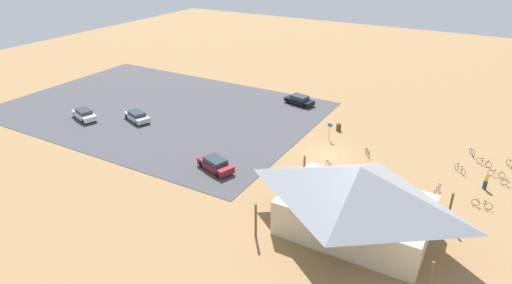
{
  "coord_description": "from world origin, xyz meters",
  "views": [
    {
      "loc": [
        -14.24,
        41.22,
        22.41
      ],
      "look_at": [
        7.59,
        3.08,
        1.2
      ],
      "focal_mm": 30.07,
      "sensor_mm": 36.0,
      "label": 1
    }
  ],
  "objects_px": {
    "bicycle_purple_yard_left": "(484,162)",
    "bicycle_yellow_yard_center": "(511,165)",
    "bicycle_blue_edge_north": "(460,169)",
    "bicycle_green_near_sign": "(482,204)",
    "bicycle_black_near_porch": "(367,153)",
    "car_white_aisle_side": "(84,114)",
    "trash_bin": "(339,127)",
    "bicycle_purple_front_row": "(511,183)",
    "lot_sign": "(330,129)",
    "car_maroon_front_row": "(215,164)",
    "bicycle_orange_by_bin": "(429,202)",
    "bicycle_silver_back_row": "(472,153)",
    "bicycle_teal_trailside": "(330,165)",
    "bicycle_white_mid_cluster": "(437,189)",
    "car_silver_inner_stall": "(137,116)",
    "bike_pavilion": "(357,197)",
    "car_black_near_entry": "(299,100)",
    "bicycle_orange_yard_right": "(496,174)",
    "visitor_at_bikes": "(486,180)"
  },
  "relations": [
    {
      "from": "bicycle_yellow_yard_center",
      "to": "bicycle_purple_front_row",
      "type": "xyz_separation_m",
      "value": [
        -0.09,
        4.22,
        -0.01
      ]
    },
    {
      "from": "bicycle_teal_trailside",
      "to": "visitor_at_bikes",
      "type": "distance_m",
      "value": 15.15
    },
    {
      "from": "bicycle_teal_trailside",
      "to": "bicycle_orange_yard_right",
      "type": "bearing_deg",
      "value": -156.46
    },
    {
      "from": "bicycle_silver_back_row",
      "to": "bicycle_teal_trailside",
      "type": "distance_m",
      "value": 16.79
    },
    {
      "from": "car_silver_inner_stall",
      "to": "visitor_at_bikes",
      "type": "xyz_separation_m",
      "value": [
        -41.75,
        -4.17,
        0.26
      ]
    },
    {
      "from": "trash_bin",
      "to": "bicycle_green_near_sign",
      "type": "xyz_separation_m",
      "value": [
        -17.29,
        9.94,
        -0.09
      ]
    },
    {
      "from": "bicycle_purple_front_row",
      "to": "bicycle_white_mid_cluster",
      "type": "bearing_deg",
      "value": 38.54
    },
    {
      "from": "bike_pavilion",
      "to": "car_black_near_entry",
      "type": "relative_size",
      "value": 2.95
    },
    {
      "from": "bicycle_yellow_yard_center",
      "to": "bike_pavilion",
      "type": "bearing_deg",
      "value": 59.37
    },
    {
      "from": "trash_bin",
      "to": "visitor_at_bikes",
      "type": "distance_m",
      "value": 18.37
    },
    {
      "from": "bicycle_blue_edge_north",
      "to": "bicycle_silver_back_row",
      "type": "bearing_deg",
      "value": -98.22
    },
    {
      "from": "bicycle_blue_edge_north",
      "to": "bicycle_green_near_sign",
      "type": "xyz_separation_m",
      "value": [
        -2.53,
        5.98,
        -0.01
      ]
    },
    {
      "from": "bicycle_black_near_porch",
      "to": "car_white_aisle_side",
      "type": "distance_m",
      "value": 37.26
    },
    {
      "from": "lot_sign",
      "to": "bicycle_blue_edge_north",
      "type": "height_order",
      "value": "lot_sign"
    },
    {
      "from": "lot_sign",
      "to": "car_maroon_front_row",
      "type": "height_order",
      "value": "lot_sign"
    },
    {
      "from": "bicycle_orange_yard_right",
      "to": "bicycle_silver_back_row",
      "type": "relative_size",
      "value": 1.08
    },
    {
      "from": "bicycle_teal_trailside",
      "to": "bicycle_orange_by_bin",
      "type": "bearing_deg",
      "value": 168.55
    },
    {
      "from": "lot_sign",
      "to": "car_white_aisle_side",
      "type": "height_order",
      "value": "lot_sign"
    },
    {
      "from": "bicycle_orange_by_bin",
      "to": "car_silver_inner_stall",
      "type": "relative_size",
      "value": 0.28
    },
    {
      "from": "bicycle_purple_yard_left",
      "to": "bicycle_yellow_yard_center",
      "type": "bearing_deg",
      "value": -161.85
    },
    {
      "from": "lot_sign",
      "to": "bicycle_yellow_yard_center",
      "type": "relative_size",
      "value": 1.37
    },
    {
      "from": "car_maroon_front_row",
      "to": "car_black_near_entry",
      "type": "bearing_deg",
      "value": -88.65
    },
    {
      "from": "trash_bin",
      "to": "bicycle_purple_front_row",
      "type": "height_order",
      "value": "trash_bin"
    },
    {
      "from": "car_black_near_entry",
      "to": "trash_bin",
      "type": "bearing_deg",
      "value": 143.95
    },
    {
      "from": "lot_sign",
      "to": "bicycle_silver_back_row",
      "type": "relative_size",
      "value": 1.44
    },
    {
      "from": "bicycle_black_near_porch",
      "to": "bicycle_orange_by_bin",
      "type": "relative_size",
      "value": 1.14
    },
    {
      "from": "visitor_at_bikes",
      "to": "bicycle_silver_back_row",
      "type": "bearing_deg",
      "value": -75.84
    },
    {
      "from": "lot_sign",
      "to": "bicycle_white_mid_cluster",
      "type": "relative_size",
      "value": 1.38
    },
    {
      "from": "bicycle_blue_edge_north",
      "to": "car_white_aisle_side",
      "type": "height_order",
      "value": "car_white_aisle_side"
    },
    {
      "from": "bicycle_yellow_yard_center",
      "to": "bicycle_purple_front_row",
      "type": "relative_size",
      "value": 0.92
    },
    {
      "from": "bicycle_black_near_porch",
      "to": "bicycle_blue_edge_north",
      "type": "xyz_separation_m",
      "value": [
        -9.52,
        -1.11,
        -0.01
      ]
    },
    {
      "from": "bicycle_black_near_porch",
      "to": "bicycle_white_mid_cluster",
      "type": "height_order",
      "value": "bicycle_black_near_porch"
    },
    {
      "from": "lot_sign",
      "to": "bicycle_teal_trailside",
      "type": "height_order",
      "value": "lot_sign"
    },
    {
      "from": "bicycle_purple_yard_left",
      "to": "bicycle_teal_trailside",
      "type": "distance_m",
      "value": 16.77
    },
    {
      "from": "bicycle_green_near_sign",
      "to": "bicycle_purple_front_row",
      "type": "relative_size",
      "value": 1.01
    },
    {
      "from": "bicycle_white_mid_cluster",
      "to": "car_maroon_front_row",
      "type": "height_order",
      "value": "car_maroon_front_row"
    },
    {
      "from": "lot_sign",
      "to": "car_black_near_entry",
      "type": "distance_m",
      "value": 12.3
    },
    {
      "from": "car_black_near_entry",
      "to": "bike_pavilion",
      "type": "bearing_deg",
      "value": 123.26
    },
    {
      "from": "bicycle_purple_yard_left",
      "to": "bicycle_yellow_yard_center",
      "type": "relative_size",
      "value": 0.97
    },
    {
      "from": "bicycle_white_mid_cluster",
      "to": "bicycle_green_near_sign",
      "type": "bearing_deg",
      "value": 170.79
    },
    {
      "from": "car_white_aisle_side",
      "to": "bicycle_yellow_yard_center",
      "type": "bearing_deg",
      "value": -165.14
    },
    {
      "from": "bicycle_purple_yard_left",
      "to": "bicycle_black_near_porch",
      "type": "height_order",
      "value": "bicycle_black_near_porch"
    },
    {
      "from": "car_maroon_front_row",
      "to": "visitor_at_bikes",
      "type": "relative_size",
      "value": 2.55
    },
    {
      "from": "bike_pavilion",
      "to": "bicycle_purple_yard_left",
      "type": "height_order",
      "value": "bike_pavilion"
    },
    {
      "from": "bicycle_black_near_porch",
      "to": "bicycle_silver_back_row",
      "type": "xyz_separation_m",
      "value": [
        -10.22,
        -5.93,
        -0.03
      ]
    },
    {
      "from": "bike_pavilion",
      "to": "bicycle_yellow_yard_center",
      "type": "bearing_deg",
      "value": -120.63
    },
    {
      "from": "bicycle_black_near_porch",
      "to": "car_maroon_front_row",
      "type": "xyz_separation_m",
      "value": [
        12.94,
        11.26,
        0.36
      ]
    },
    {
      "from": "bike_pavilion",
      "to": "trash_bin",
      "type": "height_order",
      "value": "bike_pavilion"
    },
    {
      "from": "bicycle_green_near_sign",
      "to": "bicycle_yellow_yard_center",
      "type": "height_order",
      "value": "bicycle_yellow_yard_center"
    },
    {
      "from": "bicycle_purple_yard_left",
      "to": "car_white_aisle_side",
      "type": "bearing_deg",
      "value": 14.68
    }
  ]
}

